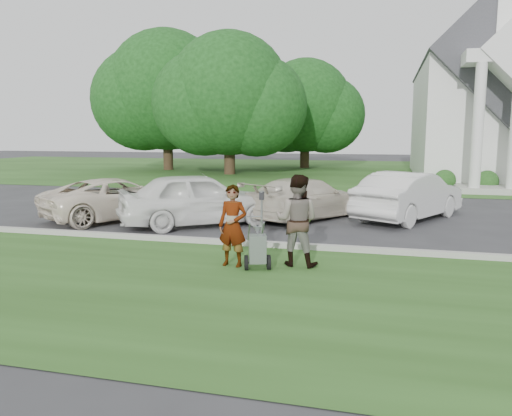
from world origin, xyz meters
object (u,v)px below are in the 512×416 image
at_px(striping_cart, 257,250).
at_px(car_a, 118,199).
at_px(person_left, 233,226).
at_px(parking_meter_near, 262,214).
at_px(church, 496,83).
at_px(tree_left, 229,100).
at_px(person_right, 297,221).
at_px(car_c, 306,198).
at_px(car_b, 199,199).
at_px(tree_back, 305,110).
at_px(car_d, 409,196).
at_px(tree_far, 166,96).

xyz_separation_m(striping_cart, car_a, (-6.02, 4.93, 0.25)).
bearing_deg(person_left, parking_meter_near, 83.80).
relative_size(church, tree_left, 2.27).
bearing_deg(person_right, car_c, -78.51).
bearing_deg(car_b, striping_cart, 177.57).
xyz_separation_m(tree_back, striping_cart, (4.06, -31.51, -4.30)).
bearing_deg(tree_left, car_d, -55.16).
distance_m(person_left, person_right, 1.36).
xyz_separation_m(person_right, parking_meter_near, (-1.00, 0.94, -0.04)).
height_order(tree_left, car_d, tree_left).
relative_size(church, person_left, 13.91).
relative_size(person_left, car_a, 0.35).
bearing_deg(car_a, tree_back, -60.98).
relative_size(parking_meter_near, car_b, 0.31).
xyz_separation_m(tree_left, striping_cart, (8.06, -23.51, -4.68)).
xyz_separation_m(person_left, person_right, (1.30, 0.40, 0.11)).
bearing_deg(car_b, parking_meter_near, -174.02).
height_order(striping_cart, parking_meter_near, parking_meter_near).
bearing_deg(person_right, car_b, -42.13).
distance_m(tree_left, car_d, 20.32).
bearing_deg(car_a, parking_meter_near, -177.78).
height_order(tree_far, tree_back, tree_far).
distance_m(tree_far, person_left, 30.01).
xyz_separation_m(tree_far, tree_back, (10.00, 5.00, -0.97)).
relative_size(person_right, car_d, 0.41).
distance_m(tree_far, car_d, 26.41).
height_order(tree_far, car_a, tree_far).
bearing_deg(tree_back, striping_cart, -82.65).
xyz_separation_m(person_right, car_c, (-0.75, 5.97, -0.29)).
relative_size(church, car_c, 5.12).
distance_m(striping_cart, parking_meter_near, 1.59).
bearing_deg(striping_cart, tree_far, 99.27).
distance_m(tree_far, car_a, 23.56).
bearing_deg(parking_meter_near, car_d, 58.12).
bearing_deg(tree_left, car_b, -75.16).
bearing_deg(car_b, tree_back, -34.19).
relative_size(church, tree_back, 2.51).
bearing_deg(person_left, car_b, 125.61).
relative_size(tree_back, striping_cart, 8.36).
bearing_deg(car_b, car_c, -92.43).
relative_size(striping_cart, person_left, 0.66).
height_order(tree_back, striping_cart, tree_back).
bearing_deg(car_a, person_left, 171.88).
height_order(striping_cart, car_d, car_d).
relative_size(car_b, car_d, 1.01).
relative_size(tree_far, tree_back, 1.21).
distance_m(parking_meter_near, car_b, 4.07).
xyz_separation_m(tree_left, person_left, (7.49, -23.37, -4.24)).
height_order(person_right, car_c, person_right).
bearing_deg(person_left, striping_cart, -7.15).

